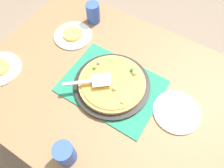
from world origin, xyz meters
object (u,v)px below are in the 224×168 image
Objects in this scene: pizza_pan at (112,85)px; plate_near_left at (73,35)px; pizza at (112,82)px; pizza_server at (91,81)px; served_slice_left at (73,34)px; plate_far_right at (0,69)px; cup_near at (93,13)px; plate_side at (177,112)px; cup_far at (65,153)px.

plate_near_left is at bearing 155.87° from pizza_pan.
pizza_pan is 1.15× the size of pizza.
pizza is 0.10m from pizza_server.
served_slice_left is (0.00, 0.00, 0.01)m from plate_near_left.
served_slice_left reaches higher than plate_far_right.
plate_near_left is 1.08× the size of pizza_server.
plate_far_right is (-0.55, -0.23, -0.03)m from pizza.
plate_far_right is 0.51m from pizza_server.
pizza is at bearing -44.37° from cup_near.
cup_near reaches higher than pizza_server.
pizza is at bearing -173.34° from plate_side.
served_slice_left is at bearing -99.79° from cup_near.
plate_near_left is 1.00× the size of plate_far_right.
plate_near_left is 1.83× the size of cup_far.
cup_far is (0.58, -0.16, 0.06)m from plate_far_right.
cup_near is at bearing 80.21° from served_slice_left.
cup_near reaches higher than plate_far_right.
plate_near_left is 1.00× the size of plate_side.
cup_far is at bearing -54.43° from plate_near_left.
pizza is 1.50× the size of plate_side.
plate_side is 1.08× the size of pizza_server.
pizza_pan is 1.73× the size of plate_far_right.
served_slice_left is (-0.37, 0.17, 0.01)m from pizza_pan.
pizza is at bearing 93.67° from cup_far.
plate_side is (0.33, 0.04, -0.03)m from pizza.
served_slice_left is at bearing 155.87° from pizza_pan.
pizza is 0.39m from cup_far.
plate_side is at bearing -10.26° from served_slice_left.
pizza_server is at bearing -37.66° from served_slice_left.
plate_side is at bearing 14.13° from pizza_server.
cup_near is at bearing 135.63° from pizza.
cup_near is at bearing 135.54° from pizza_pan.
cup_far reaches higher than pizza_server.
pizza_pan is 0.41m from plate_near_left.
plate_far_right is at bearing -157.72° from pizza.
cup_far is (0.37, -0.73, 0.00)m from cup_near.
cup_far reaches higher than plate_side.
pizza_pan is 0.39m from cup_far.
plate_near_left and plate_side have the same top height.
plate_far_right is at bearing -114.83° from served_slice_left.
pizza_pan is 0.60m from plate_far_right.
served_slice_left is 0.38m from pizza_server.
cup_far is (-0.31, -0.43, 0.06)m from plate_side.
plate_side is at bearing 6.66° from pizza.
plate_far_right is 0.92m from plate_side.
plate_near_left is 2.00× the size of served_slice_left.
served_slice_left is at bearing 125.57° from cup_far.
served_slice_left is (-0.70, 0.13, 0.01)m from plate_side.
pizza_server is at bearing -139.81° from pizza.
pizza_server reaches higher than plate_far_right.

